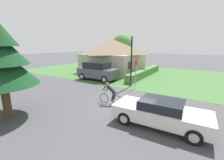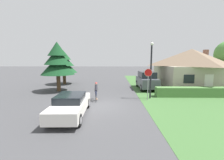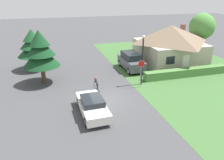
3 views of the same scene
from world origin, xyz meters
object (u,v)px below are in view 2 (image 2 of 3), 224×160
object	(u,v)px
cottage_house	(191,67)
conifer_tall_far	(64,63)
cyclist	(96,92)
sedan_left_lane	(71,105)
street_lamp	(151,66)
stop_sign	(148,78)
conifer_tall_near	(58,61)
parked_suv_right	(147,80)

from	to	relation	value
cottage_house	conifer_tall_far	bearing A→B (deg)	173.30
cyclist	sedan_left_lane	bearing A→B (deg)	157.96
cottage_house	sedan_left_lane	bearing A→B (deg)	-140.50
street_lamp	sedan_left_lane	bearing A→B (deg)	-143.61
sedan_left_lane	street_lamp	bearing A→B (deg)	-55.31
cyclist	conifer_tall_far	size ratio (longest dim) A/B	0.35
stop_sign	conifer_tall_near	world-z (taller)	conifer_tall_near
cottage_house	conifer_tall_near	distance (m)	16.50
street_lamp	conifer_tall_far	bearing A→B (deg)	142.76
stop_sign	conifer_tall_near	distance (m)	10.08
street_lamp	cottage_house	bearing A→B (deg)	42.74
conifer_tall_near	cottage_house	bearing A→B (deg)	10.33
cottage_house	sedan_left_lane	distance (m)	16.54
cottage_house	conifer_tall_far	size ratio (longest dim) A/B	1.71
stop_sign	conifer_tall_far	xyz separation A→B (m)	(-10.19, 8.65, 1.11)
parked_suv_right	cottage_house	bearing A→B (deg)	-76.47
stop_sign	sedan_left_lane	bearing A→B (deg)	37.55
conifer_tall_far	cyclist	bearing A→B (deg)	-56.99
stop_sign	cyclist	bearing A→B (deg)	5.06
parked_suv_right	conifer_tall_far	distance (m)	11.88
sedan_left_lane	conifer_tall_near	distance (m)	8.81
parked_suv_right	stop_sign	world-z (taller)	stop_sign
cottage_house	conifer_tall_near	world-z (taller)	conifer_tall_near
street_lamp	conifer_tall_far	distance (m)	13.26
cyclist	stop_sign	world-z (taller)	stop_sign
cyclist	stop_sign	bearing A→B (deg)	-93.37
cottage_house	conifer_tall_far	distance (m)	17.29
conifer_tall_near	cyclist	bearing A→B (deg)	-39.57
cottage_house	stop_sign	xyz separation A→B (m)	(-6.99, -6.75, -0.62)
cottage_house	sedan_left_lane	size ratio (longest dim) A/B	1.79
cyclist	conifer_tall_near	xyz separation A→B (m)	(-4.73, 3.91, 2.66)
cyclist	conifer_tall_far	xyz separation A→B (m)	(-5.70, 8.77, 2.30)
cottage_house	conifer_tall_far	world-z (taller)	cottage_house
sedan_left_lane	stop_sign	world-z (taller)	stop_sign
stop_sign	conifer_tall_far	world-z (taller)	conifer_tall_far
cottage_house	stop_sign	world-z (taller)	cottage_house
parked_suv_right	conifer_tall_near	world-z (taller)	conifer_tall_near
cyclist	street_lamp	bearing A→B (deg)	-86.12
cyclist	cottage_house	bearing A→B (deg)	-63.97
stop_sign	conifer_tall_far	distance (m)	13.41
cyclist	conifer_tall_far	distance (m)	10.71
sedan_left_lane	conifer_tall_near	xyz separation A→B (m)	(-3.59, 7.58, 2.70)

